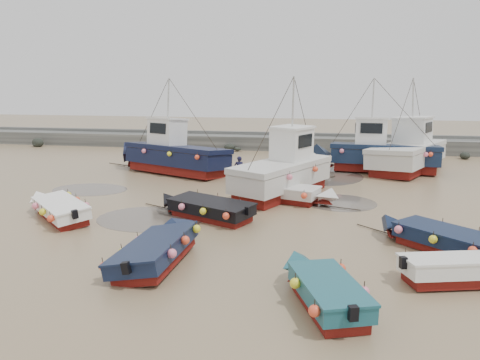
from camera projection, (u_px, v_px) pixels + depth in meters
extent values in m
plane|color=#8F7353|center=(245.00, 219.00, 20.78)|extent=(120.00, 120.00, 0.00)
cube|color=slate|center=(288.00, 143.00, 41.81)|extent=(60.00, 2.20, 1.20)
cube|color=slate|center=(290.00, 134.00, 42.83)|extent=(60.00, 0.60, 0.25)
ellipsoid|color=black|center=(348.00, 153.00, 38.08)|extent=(0.84, 0.86, 0.51)
ellipsoid|color=black|center=(380.00, 151.00, 39.05)|extent=(0.98, 1.07, 0.72)
ellipsoid|color=black|center=(465.00, 156.00, 36.92)|extent=(0.78, 0.90, 0.59)
ellipsoid|color=black|center=(230.00, 147.00, 41.31)|extent=(0.99, 0.80, 0.58)
ellipsoid|color=black|center=(438.00, 156.00, 37.52)|extent=(0.54, 0.46, 0.30)
ellipsoid|color=black|center=(36.00, 144.00, 43.94)|extent=(0.65, 0.64, 0.43)
ellipsoid|color=black|center=(405.00, 154.00, 38.17)|extent=(0.61, 0.47, 0.46)
ellipsoid|color=black|center=(238.00, 149.00, 41.01)|extent=(0.61, 0.53, 0.32)
ellipsoid|color=black|center=(420.00, 153.00, 38.53)|extent=(0.67, 0.55, 0.43)
ellipsoid|color=black|center=(181.00, 147.00, 40.98)|extent=(1.09, 0.88, 0.72)
ellipsoid|color=black|center=(203.00, 149.00, 40.95)|extent=(0.65, 0.60, 0.37)
ellipsoid|color=black|center=(403.00, 154.00, 37.63)|extent=(0.88, 0.64, 0.62)
ellipsoid|color=black|center=(275.00, 151.00, 39.74)|extent=(0.64, 0.62, 0.48)
ellipsoid|color=black|center=(38.00, 143.00, 44.02)|extent=(1.10, 0.87, 0.86)
ellipsoid|color=black|center=(381.00, 153.00, 38.94)|extent=(0.55, 0.45, 0.29)
cylinder|color=#574E44|center=(151.00, 218.00, 20.81)|extent=(4.82, 4.82, 0.01)
cylinder|color=#574E44|center=(340.00, 203.00, 23.55)|extent=(3.64, 3.64, 0.01)
cylinder|color=#574E44|center=(90.00, 189.00, 26.44)|extent=(4.31, 4.31, 0.01)
cylinder|color=#574E44|center=(321.00, 176.00, 30.33)|extent=(5.33, 5.33, 0.01)
cube|color=maroon|center=(62.00, 216.00, 20.59)|extent=(3.45, 3.29, 0.30)
cube|color=white|center=(62.00, 208.00, 20.51)|extent=(3.79, 3.63, 0.45)
pyramid|color=white|center=(47.00, 189.00, 22.19)|extent=(1.48, 1.53, 0.90)
cube|color=brown|center=(62.00, 205.00, 20.48)|extent=(3.15, 3.01, 0.10)
cube|color=white|center=(61.00, 203.00, 20.46)|extent=(3.89, 3.73, 0.07)
cube|color=black|center=(76.00, 214.00, 18.91)|extent=(0.28, 0.28, 0.35)
cylinder|color=black|center=(43.00, 204.00, 23.11)|extent=(1.51, 1.37, 0.04)
sphere|color=#F74E2C|center=(52.00, 217.00, 18.81)|extent=(0.30, 0.30, 0.30)
sphere|color=#F74E2C|center=(88.00, 207.00, 20.26)|extent=(0.30, 0.30, 0.30)
sphere|color=#F74E2C|center=(44.00, 210.00, 19.76)|extent=(0.30, 0.30, 0.30)
sphere|color=#F74E2C|center=(78.00, 202.00, 21.21)|extent=(0.30, 0.30, 0.30)
sphere|color=#F74E2C|center=(36.00, 205.00, 20.72)|extent=(0.30, 0.30, 0.30)
sphere|color=#F74E2C|center=(70.00, 197.00, 22.17)|extent=(0.30, 0.30, 0.30)
cube|color=maroon|center=(158.00, 260.00, 15.48)|extent=(1.57, 3.71, 0.30)
cube|color=#111B34|center=(157.00, 250.00, 15.41)|extent=(1.83, 3.99, 0.45)
pyramid|color=#111B34|center=(180.00, 217.00, 17.54)|extent=(1.76, 0.75, 0.90)
cube|color=brown|center=(157.00, 245.00, 15.37)|extent=(1.47, 3.35, 0.10)
cube|color=#111B34|center=(157.00, 242.00, 15.36)|extent=(1.91, 4.08, 0.07)
cube|color=black|center=(130.00, 269.00, 13.40)|extent=(0.22, 0.19, 0.35)
cylinder|color=black|center=(189.00, 233.00, 18.64)|extent=(0.09, 2.00, 0.04)
sphere|color=#F74E2C|center=(107.00, 262.00, 14.09)|extent=(0.30, 0.30, 0.30)
sphere|color=#F74E2C|center=(176.00, 259.00, 14.28)|extent=(0.30, 0.30, 0.30)
sphere|color=#F74E2C|center=(125.00, 248.00, 15.29)|extent=(0.30, 0.30, 0.30)
sphere|color=#F74E2C|center=(189.00, 246.00, 15.48)|extent=(0.30, 0.30, 0.30)
sphere|color=#F74E2C|center=(141.00, 236.00, 16.49)|extent=(0.30, 0.30, 0.30)
sphere|color=#F74E2C|center=(200.00, 234.00, 16.69)|extent=(0.30, 0.30, 0.30)
cube|color=maroon|center=(328.00, 305.00, 12.38)|extent=(2.07, 3.00, 0.30)
cube|color=#1A535F|center=(328.00, 292.00, 12.31)|extent=(2.33, 3.27, 0.45)
pyramid|color=#1A535F|center=(307.00, 251.00, 13.99)|extent=(1.53, 1.15, 0.90)
cube|color=brown|center=(329.00, 286.00, 12.27)|extent=(1.91, 2.73, 0.10)
cube|color=#1A535F|center=(329.00, 283.00, 12.25)|extent=(2.40, 3.35, 0.07)
cube|color=black|center=(353.00, 314.00, 10.77)|extent=(0.27, 0.25, 0.35)
cylinder|color=black|center=(298.00, 270.00, 14.97)|extent=(0.75, 1.88, 0.04)
sphere|color=#F74E2C|center=(314.00, 312.00, 11.01)|extent=(0.30, 0.30, 0.30)
sphere|color=#F74E2C|center=(364.00, 292.00, 12.04)|extent=(0.30, 0.30, 0.30)
sphere|color=#F74E2C|center=(295.00, 284.00, 12.53)|extent=(0.30, 0.30, 0.30)
sphere|color=#F74E2C|center=(340.00, 269.00, 13.56)|extent=(0.30, 0.30, 0.30)
cube|color=maroon|center=(459.00, 279.00, 14.00)|extent=(3.31, 1.90, 0.30)
cube|color=white|center=(460.00, 268.00, 13.93)|extent=(3.58, 2.15, 0.45)
cube|color=brown|center=(461.00, 262.00, 13.89)|extent=(3.00, 1.76, 0.10)
cube|color=white|center=(461.00, 259.00, 13.87)|extent=(3.67, 2.22, 0.07)
cube|color=black|center=(404.00, 264.00, 13.75)|extent=(0.23, 0.26, 0.35)
sphere|color=#F74E2C|center=(406.00, 256.00, 14.55)|extent=(0.30, 0.30, 0.30)
cube|color=maroon|center=(211.00, 216.00, 20.71)|extent=(3.80, 2.71, 0.30)
cube|color=black|center=(211.00, 207.00, 20.63)|extent=(4.14, 3.03, 0.45)
pyramid|color=black|center=(174.00, 191.00, 21.86)|extent=(1.30, 1.68, 0.90)
cube|color=brown|center=(211.00, 204.00, 20.60)|extent=(3.45, 2.49, 0.10)
cube|color=black|center=(211.00, 202.00, 20.58)|extent=(4.24, 3.12, 0.07)
cube|color=black|center=(249.00, 211.00, 19.43)|extent=(0.26, 0.28, 0.35)
cylinder|color=black|center=(160.00, 207.00, 22.59)|extent=(1.82, 0.89, 0.04)
sphere|color=#F74E2C|center=(226.00, 215.00, 19.03)|extent=(0.30, 0.30, 0.30)
sphere|color=#F74E2C|center=(240.00, 204.00, 20.78)|extent=(0.30, 0.30, 0.30)
sphere|color=#F74E2C|center=(203.00, 211.00, 19.74)|extent=(0.30, 0.30, 0.30)
sphere|color=#F74E2C|center=(218.00, 200.00, 21.48)|extent=(0.30, 0.30, 0.30)
sphere|color=#F74E2C|center=(182.00, 206.00, 20.45)|extent=(0.30, 0.30, 0.30)
sphere|color=#F74E2C|center=(198.00, 196.00, 22.19)|extent=(0.30, 0.30, 0.30)
cube|color=maroon|center=(286.00, 199.00, 23.71)|extent=(3.21, 2.09, 0.30)
cube|color=silver|center=(286.00, 192.00, 23.64)|extent=(3.48, 2.36, 0.45)
pyramid|color=silver|center=(324.00, 187.00, 22.64)|extent=(1.12, 1.61, 0.90)
cube|color=brown|center=(286.00, 188.00, 23.60)|extent=(2.91, 1.93, 0.10)
cube|color=silver|center=(286.00, 187.00, 23.58)|extent=(3.57, 2.44, 0.07)
cube|color=black|center=(257.00, 185.00, 24.38)|extent=(0.24, 0.26, 0.35)
cylinder|color=black|center=(340.00, 208.00, 22.44)|extent=(1.92, 0.64, 0.04)
sphere|color=#F74E2C|center=(271.00, 184.00, 24.94)|extent=(0.30, 0.30, 0.30)
sphere|color=#F74E2C|center=(272.00, 192.00, 23.08)|extent=(0.30, 0.30, 0.30)
sphere|color=#F74E2C|center=(300.00, 187.00, 24.15)|extent=(0.30, 0.30, 0.30)
sphere|color=#F74E2C|center=(304.00, 196.00, 22.29)|extent=(0.30, 0.30, 0.30)
cube|color=maroon|center=(446.00, 248.00, 16.67)|extent=(3.26, 3.13, 0.30)
cube|color=#0E1933|center=(447.00, 238.00, 16.59)|extent=(3.59, 3.46, 0.45)
pyramid|color=#0E1933|center=(397.00, 213.00, 18.13)|extent=(1.55, 1.61, 0.90)
cube|color=brown|center=(447.00, 233.00, 16.56)|extent=(2.97, 2.86, 0.10)
cube|color=#0E1933|center=(447.00, 231.00, 16.54)|extent=(3.69, 3.56, 0.07)
cylinder|color=black|center=(377.00, 230.00, 19.01)|extent=(1.50, 1.38, 0.04)
sphere|color=#F74E2C|center=(473.00, 251.00, 14.97)|extent=(0.30, 0.30, 0.30)
sphere|color=#F74E2C|center=(479.00, 235.00, 16.55)|extent=(0.30, 0.30, 0.30)
sphere|color=#F74E2C|center=(433.00, 240.00, 16.05)|extent=(0.30, 0.30, 0.30)
sphere|color=#F74E2C|center=(442.00, 226.00, 17.63)|extent=(0.30, 0.30, 0.30)
sphere|color=#F74E2C|center=(398.00, 230.00, 17.13)|extent=(0.30, 0.30, 0.30)
cube|color=maroon|center=(177.00, 170.00, 30.99)|extent=(6.94, 4.66, 0.55)
cube|color=black|center=(176.00, 158.00, 30.83)|extent=(7.54, 5.21, 0.95)
pyramid|color=black|center=(133.00, 143.00, 32.99)|extent=(2.33, 2.88, 1.40)
cube|color=brown|center=(176.00, 151.00, 30.73)|extent=(7.35, 5.05, 0.08)
cube|color=black|center=(176.00, 149.00, 30.70)|extent=(7.71, 5.32, 0.30)
cube|color=white|center=(165.00, 133.00, 31.04)|extent=(2.55, 2.43, 1.70)
cube|color=white|center=(164.00, 119.00, 30.86)|extent=(2.75, 2.62, 0.12)
cube|color=black|center=(154.00, 128.00, 31.56)|extent=(0.66, 1.39, 0.68)
cylinder|color=#B7B7B2|center=(164.00, 98.00, 30.58)|extent=(0.10, 0.10, 2.60)
cylinder|color=black|center=(123.00, 165.00, 33.97)|extent=(2.76, 1.27, 0.05)
sphere|color=pink|center=(196.00, 160.00, 28.07)|extent=(0.30, 0.30, 0.30)
sphere|color=pink|center=(210.00, 153.00, 30.92)|extent=(0.30, 0.30, 0.30)
sphere|color=pink|center=(168.00, 157.00, 29.33)|extent=(0.30, 0.30, 0.30)
sphere|color=pink|center=(184.00, 150.00, 32.19)|extent=(0.30, 0.30, 0.30)
sphere|color=pink|center=(143.00, 153.00, 30.60)|extent=(0.30, 0.30, 0.30)
sphere|color=pink|center=(160.00, 147.00, 33.46)|extent=(0.30, 0.30, 0.30)
cube|color=maroon|center=(281.00, 191.00, 24.89)|extent=(4.49, 6.45, 0.55)
cube|color=silver|center=(282.00, 177.00, 24.74)|extent=(5.00, 7.01, 0.95)
pyramid|color=silver|center=(317.00, 155.00, 27.65)|extent=(2.68, 2.29, 1.40)
cube|color=brown|center=(282.00, 168.00, 24.64)|extent=(4.85, 6.83, 0.08)
cube|color=silver|center=(282.00, 165.00, 24.61)|extent=(5.10, 7.17, 0.30)
cube|color=white|center=(291.00, 145.00, 25.12)|extent=(2.32, 2.50, 1.70)
cube|color=white|center=(292.00, 128.00, 24.94)|extent=(2.50, 2.70, 0.12)
cube|color=black|center=(301.00, 138.00, 25.87)|extent=(1.24, 0.64, 0.68)
cylinder|color=#B7B7B2|center=(292.00, 102.00, 24.66)|extent=(0.10, 0.10, 2.60)
cylinder|color=black|center=(324.00, 180.00, 28.86)|extent=(1.36, 2.72, 0.05)
sphere|color=pink|center=(232.00, 176.00, 23.33)|extent=(0.30, 0.30, 0.30)
sphere|color=pink|center=(289.00, 177.00, 22.88)|extent=(0.30, 0.30, 0.30)
sphere|color=pink|center=(262.00, 168.00, 25.41)|extent=(0.30, 0.30, 0.30)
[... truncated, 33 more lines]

